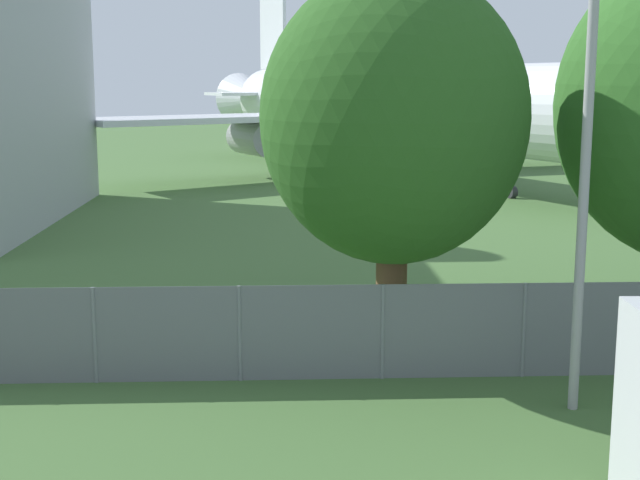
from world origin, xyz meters
name	(u,v)px	position (x,y,z in m)	size (l,w,h in m)	color
perimeter_fence	(240,334)	(0.00, 10.12, 0.87)	(56.07, 0.07, 1.74)	slate
airplane	(385,106)	(6.50, 44.37, 3.88)	(31.76, 39.26, 12.23)	silver
tree_behind_benches	(394,119)	(2.83, 11.25, 4.59)	(4.94, 4.94, 7.33)	brown
light_mast	(591,65)	(5.50, 8.50, 5.51)	(0.44, 0.44, 9.22)	#99999E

